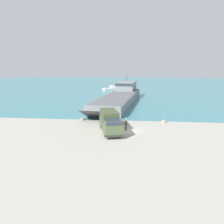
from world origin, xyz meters
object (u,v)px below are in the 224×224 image
at_px(landing_craft, 121,95).
at_px(moored_boat_a, 112,89).
at_px(military_truck, 110,121).
at_px(soldier_on_ramp, 126,124).

bearing_deg(landing_craft, moored_boat_a, 106.94).
xyz_separation_m(military_truck, soldier_on_ramp, (2.37, 0.86, -0.54)).
relative_size(military_truck, moored_boat_a, 1.03).
bearing_deg(landing_craft, military_truck, -82.97).
xyz_separation_m(landing_craft, soldier_on_ramp, (2.48, -28.85, -0.77)).
distance_m(landing_craft, soldier_on_ramp, 28.96).
distance_m(military_truck, soldier_on_ramp, 2.58).
bearing_deg(soldier_on_ramp, landing_craft, -179.41).
height_order(landing_craft, soldier_on_ramp, landing_craft).
distance_m(military_truck, moored_boat_a, 62.15).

